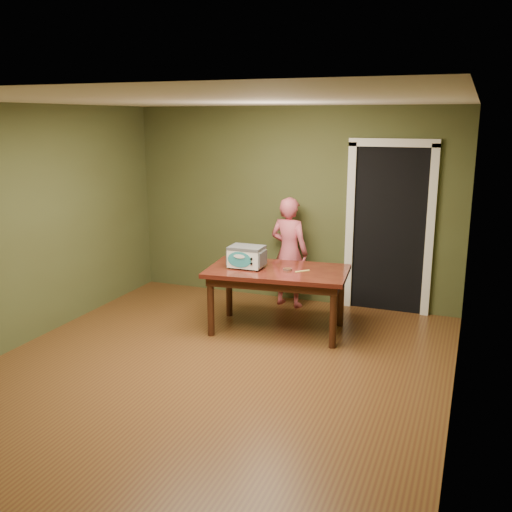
# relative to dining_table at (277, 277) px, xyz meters

# --- Properties ---
(floor) EXTENTS (5.00, 5.00, 0.00)m
(floor) POSITION_rel_dining_table_xyz_m (-0.23, -1.26, -0.65)
(floor) COLOR brown
(floor) RESTS_ON ground
(room_shell) EXTENTS (4.52, 5.02, 2.61)m
(room_shell) POSITION_rel_dining_table_xyz_m (-0.23, -1.26, 1.06)
(room_shell) COLOR #434B28
(room_shell) RESTS_ON ground
(doorway) EXTENTS (1.10, 0.66, 2.25)m
(doorway) POSITION_rel_dining_table_xyz_m (1.07, 1.52, 0.41)
(doorway) COLOR black
(doorway) RESTS_ON ground
(dining_table) EXTENTS (1.69, 1.07, 0.75)m
(dining_table) POSITION_rel_dining_table_xyz_m (0.00, 0.00, 0.00)
(dining_table) COLOR #370F0C
(dining_table) RESTS_ON floor
(toy_oven) EXTENTS (0.42, 0.29, 0.26)m
(toy_oven) POSITION_rel_dining_table_xyz_m (-0.36, -0.07, 0.24)
(toy_oven) COLOR #4C4F54
(toy_oven) RESTS_ON dining_table
(baking_pan) EXTENTS (0.10, 0.10, 0.02)m
(baking_pan) POSITION_rel_dining_table_xyz_m (0.12, -0.00, 0.11)
(baking_pan) COLOR silver
(baking_pan) RESTS_ON dining_table
(spatula) EXTENTS (0.14, 0.15, 0.01)m
(spatula) POSITION_rel_dining_table_xyz_m (0.30, 0.01, 0.10)
(spatula) COLOR #DDCA60
(spatula) RESTS_ON dining_table
(child) EXTENTS (0.59, 0.44, 1.46)m
(child) POSITION_rel_dining_table_xyz_m (-0.17, 0.94, 0.08)
(child) COLOR #C65162
(child) RESTS_ON floor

